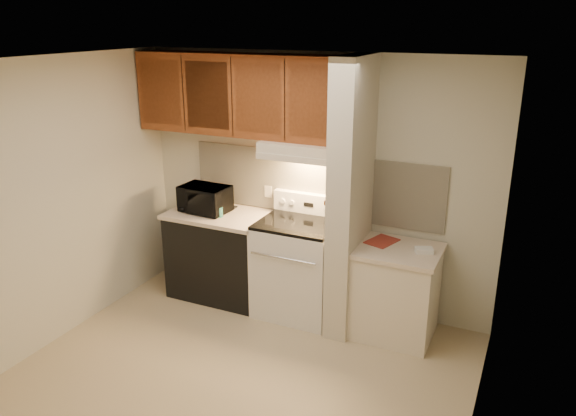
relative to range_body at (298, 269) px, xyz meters
The scene contains 50 objects.
floor 1.24m from the range_body, 90.00° to the right, with size 3.60×3.60×0.00m, color tan.
ceiling 2.34m from the range_body, 90.00° to the right, with size 3.60×3.60×0.00m, color white.
wall_back 0.86m from the range_body, 90.00° to the left, with size 3.60×0.02×2.50m, color beige.
wall_left 2.28m from the range_body, 147.31° to the right, with size 0.02×3.00×2.50m, color beige.
wall_right 2.28m from the range_body, 32.69° to the right, with size 0.02×3.00×2.50m, color beige.
backsplash 0.84m from the range_body, 90.00° to the left, with size 2.60×0.02×0.63m, color beige.
range_body is the anchor object (origin of this frame).
oven_window 0.32m from the range_body, 90.00° to the right, with size 0.50×0.01×0.30m, color black.
oven_handle 0.44m from the range_body, 90.00° to the right, with size 0.02×0.02×0.65m, color silver.
cooktop 0.48m from the range_body, ahead, with size 0.74×0.64×0.03m, color black.
range_backguard 0.66m from the range_body, 90.00° to the left, with size 0.76×0.08×0.20m, color silver.
range_display 0.64m from the range_body, 90.00° to the left, with size 0.10×0.01×0.04m, color black.
range_knob_left_outer 0.70m from the range_body, 139.40° to the left, with size 0.05×0.05×0.02m, color silver.
range_knob_left_inner 0.66m from the range_body, 126.87° to the left, with size 0.05×0.05×0.02m, color silver.
range_knob_right_inner 0.66m from the range_body, 53.13° to the left, with size 0.05×0.05×0.02m, color silver.
range_knob_right_outer 0.70m from the range_body, 40.60° to the left, with size 0.05×0.05×0.02m, color silver.
dishwasher_front 0.88m from the range_body, behind, with size 1.00×0.63×0.87m, color black.
left_countertop 0.98m from the range_body, behind, with size 1.04×0.67×0.04m, color beige.
spoon_rest 1.03m from the range_body, 166.93° to the left, with size 0.20×0.06×0.01m, color black.
teal_jar 0.97m from the range_body, behind, with size 0.09×0.09×0.10m, color #277265.
outlet 0.86m from the range_body, 146.31° to the left, with size 0.08×0.01×0.12m, color beige.
microwave 1.19m from the range_body, behind, with size 0.49×0.33×0.27m, color black.
partition_pillar 0.94m from the range_body, ahead, with size 0.22×0.70×2.50m, color beige.
pillar_trim 0.93m from the range_body, ahead, with size 0.01×0.70×0.04m, color brown.
knife_strip 0.95m from the range_body, ahead, with size 0.02×0.42×0.04m, color black.
knife_blade_a 0.87m from the range_body, 29.73° to the right, with size 0.01×0.04×0.16m, color silver.
knife_handle_a 1.01m from the range_body, 28.35° to the right, with size 0.02×0.02×0.10m, color black.
knife_blade_b 0.85m from the range_body, 18.71° to the right, with size 0.01×0.04×0.18m, color silver.
knife_handle_b 0.99m from the range_body, 18.72° to the right, with size 0.02×0.02×0.10m, color black.
knife_blade_c 0.83m from the range_body, ahead, with size 0.01×0.04×0.20m, color silver.
knife_handle_c 0.99m from the range_body, ahead, with size 0.02×0.02×0.10m, color black.
knife_blade_d 0.85m from the range_body, ahead, with size 0.01×0.04×0.16m, color silver.
knife_handle_d 0.98m from the range_body, ahead, with size 0.02×0.02×0.10m, color black.
knife_blade_e 0.84m from the range_body, 13.63° to the left, with size 0.01×0.04×0.18m, color silver.
knife_handle_e 0.99m from the range_body, 15.26° to the left, with size 0.02×0.02×0.10m, color black.
oven_mitt 0.85m from the range_body, 23.58° to the left, with size 0.03×0.11×0.27m, color gray.
right_cab_base 0.97m from the range_body, ahead, with size 0.70×0.60×0.81m, color beige.
right_countertop 1.04m from the range_body, ahead, with size 0.74×0.64×0.04m, color beige.
red_folder 0.89m from the range_body, ahead, with size 0.21×0.29×0.01m, color maroon.
white_box 1.26m from the range_body, ahead, with size 0.15×0.10×0.04m, color white.
range_hood 1.17m from the range_body, 90.00° to the left, with size 0.78×0.44×0.15m, color beige.
hood_lip 1.12m from the range_body, 90.00° to the right, with size 0.78×0.04×0.06m, color beige.
upper_cabinets 1.77m from the range_body, 166.16° to the left, with size 2.18×0.33×0.77m, color brown.
cab_door_a 2.22m from the range_body, behind, with size 0.46×0.01×0.63m, color brown.
cab_gap_a 2.04m from the range_body, behind, with size 0.01×0.01×0.73m, color black.
cab_door_b 1.89m from the range_body, behind, with size 0.46×0.01×0.63m, color brown.
cab_gap_b 1.77m from the range_body, behind, with size 0.01×0.01×0.73m, color black.
cab_door_c 1.68m from the range_body, behind, with size 0.46×0.01×0.63m, color brown.
cab_gap_c 1.63m from the range_body, behind, with size 0.01×0.01×0.73m, color black.
cab_door_d 1.63m from the range_body, ahead, with size 0.46×0.01×0.63m, color brown.
Camera 1 is at (2.00, -3.41, 2.79)m, focal length 35.00 mm.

